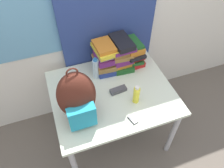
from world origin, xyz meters
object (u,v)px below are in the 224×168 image
(backpack, at_px, (77,98))
(sunscreen_bottle, at_px, (136,95))
(book_stack_center, at_px, (121,53))
(sports_bottle, at_px, (105,63))
(book_stack_left, at_px, (105,58))
(sunglasses_case, at_px, (118,90))
(water_bottle, at_px, (96,69))
(book_stack_right, at_px, (132,53))
(cell_phone, at_px, (133,119))

(backpack, relative_size, sunscreen_bottle, 2.79)
(book_stack_center, relative_size, sports_bottle, 1.35)
(backpack, height_order, book_stack_left, backpack)
(sunscreen_bottle, bearing_deg, sunglasses_case, 124.28)
(sunscreen_bottle, height_order, sunglasses_case, sunscreen_bottle)
(book_stack_left, xyz_separation_m, sunglasses_case, (0.01, -0.31, -0.13))
(backpack, distance_m, sunglasses_case, 0.45)
(backpack, relative_size, water_bottle, 2.28)
(water_bottle, bearing_deg, book_stack_center, 14.94)
(book_stack_center, height_order, book_stack_right, book_stack_center)
(water_bottle, height_order, sports_bottle, sports_bottle)
(backpack, distance_m, book_stack_center, 0.69)
(sports_bottle, xyz_separation_m, sunscreen_bottle, (0.13, -0.43, -0.02))
(backpack, relative_size, sports_bottle, 2.22)
(book_stack_left, distance_m, sunscreen_bottle, 0.48)
(book_stack_center, relative_size, cell_phone, 3.21)
(book_stack_left, relative_size, water_bottle, 1.33)
(backpack, height_order, book_stack_right, backpack)
(book_stack_center, bearing_deg, sunscreen_bottle, -95.03)
(backpack, bearing_deg, sunglasses_case, 18.40)
(book_stack_center, relative_size, water_bottle, 1.39)
(backpack, bearing_deg, book_stack_left, 50.32)
(book_stack_right, relative_size, water_bottle, 1.27)
(book_stack_right, relative_size, sunscreen_bottle, 1.55)
(sports_bottle, height_order, sunglasses_case, sports_bottle)
(book_stack_right, xyz_separation_m, sports_bottle, (-0.29, -0.04, -0.01))
(backpack, relative_size, book_stack_center, 1.65)
(sunglasses_case, bearing_deg, cell_phone, -88.95)
(backpack, xyz_separation_m, book_stack_left, (0.37, 0.44, -0.08))
(sunscreen_bottle, height_order, cell_phone, sunscreen_bottle)
(backpack, relative_size, book_stack_left, 1.72)
(book_stack_left, height_order, water_bottle, book_stack_left)
(book_stack_left, distance_m, sports_bottle, 0.05)
(cell_phone, bearing_deg, book_stack_left, 91.87)
(book_stack_left, bearing_deg, backpack, -129.68)
(sunglasses_case, bearing_deg, backpack, -161.60)
(sunscreen_bottle, distance_m, sunglasses_case, 0.20)
(book_stack_left, bearing_deg, sunglasses_case, -87.29)
(book_stack_right, bearing_deg, backpack, -145.30)
(water_bottle, bearing_deg, sports_bottle, 20.66)
(sports_bottle, distance_m, cell_phone, 0.61)
(sunscreen_bottle, xyz_separation_m, cell_phone, (-0.10, -0.17, -0.08))
(sunglasses_case, bearing_deg, water_bottle, 118.56)
(book_stack_center, bearing_deg, sunglasses_case, -114.70)
(book_stack_left, distance_m, sunglasses_case, 0.34)
(backpack, relative_size, cell_phone, 5.28)
(book_stack_right, height_order, water_bottle, book_stack_right)
(cell_phone, bearing_deg, book_stack_center, 77.67)
(water_bottle, distance_m, sunglasses_case, 0.29)
(water_bottle, xyz_separation_m, sunscreen_bottle, (0.23, -0.39, -0.02))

